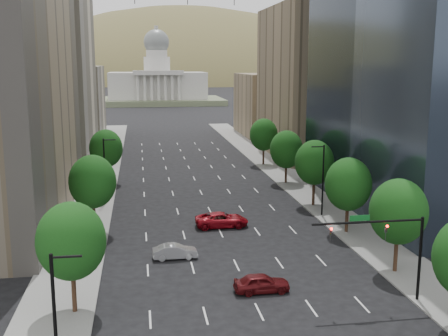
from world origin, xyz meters
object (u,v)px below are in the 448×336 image
capitol (157,85)px  car_maroon (262,283)px  car_silver (175,251)px  car_red_far (222,220)px  traffic_signal (392,241)px

capitol → car_maroon: size_ratio=12.80×
car_silver → car_red_far: car_red_far is taller
car_maroon → traffic_signal: bearing=-111.4°
car_red_far → traffic_signal: bearing=-156.7°
capitol → car_maroon: 216.24m
traffic_signal → capitol: size_ratio=0.15×
traffic_signal → car_silver: bearing=141.8°
car_maroon → car_red_far: (-0.53, 18.82, 0.06)m
traffic_signal → capitol: (-10.53, 219.71, 3.40)m
traffic_signal → car_silver: traffic_signal is taller
capitol → car_red_far: bearing=-89.9°
traffic_signal → car_red_far: bearing=114.2°
car_silver → car_red_far: 11.49m
capitol → car_red_far: 197.43m
capitol → car_silver: 207.24m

